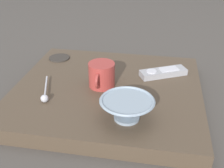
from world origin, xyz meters
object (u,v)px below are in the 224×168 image
object	(u,v)px
tv_remote_near	(163,72)
drink_coaster	(59,58)
cereal_bowl	(127,108)
coffee_mug	(102,74)
teaspoon	(45,95)

from	to	relation	value
tv_remote_near	drink_coaster	distance (m)	0.42
cereal_bowl	coffee_mug	bearing A→B (deg)	122.04
coffee_mug	drink_coaster	world-z (taller)	coffee_mug
coffee_mug	drink_coaster	distance (m)	0.29
coffee_mug	teaspoon	distance (m)	0.19
cereal_bowl	teaspoon	xyz separation A→B (m)	(-0.26, 0.06, -0.02)
cereal_bowl	drink_coaster	xyz separation A→B (m)	(-0.32, 0.35, -0.03)
cereal_bowl	tv_remote_near	bearing A→B (deg)	71.64
tv_remote_near	coffee_mug	bearing A→B (deg)	-151.06
cereal_bowl	coffee_mug	world-z (taller)	coffee_mug
drink_coaster	tv_remote_near	bearing A→B (deg)	-10.07
coffee_mug	teaspoon	bearing A→B (deg)	-144.00
cereal_bowl	drink_coaster	world-z (taller)	cereal_bowl
cereal_bowl	teaspoon	world-z (taller)	cereal_bowl
teaspoon	drink_coaster	xyz separation A→B (m)	(-0.06, 0.30, -0.01)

